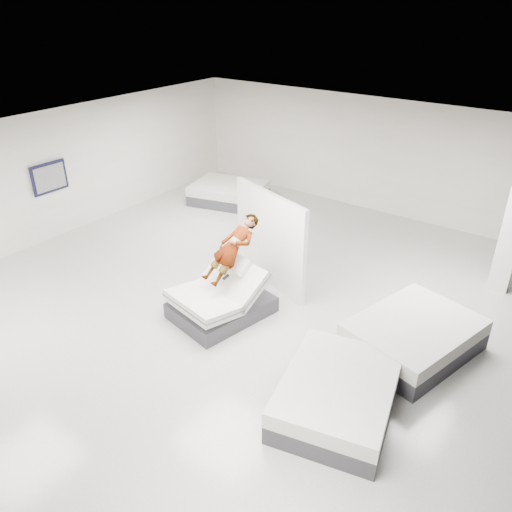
# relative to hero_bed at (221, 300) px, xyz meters

# --- Properties ---
(room) EXTENTS (14.00, 14.04, 3.20)m
(room) POSITION_rel_hero_bed_xyz_m (0.21, -0.18, 1.26)
(room) COLOR beige
(room) RESTS_ON ground
(hero_bed) EXTENTS (1.72, 2.06, 1.13)m
(hero_bed) POSITION_rel_hero_bed_xyz_m (0.00, 0.00, 0.00)
(hero_bed) COLOR #3B3B40
(hero_bed) RESTS_ON floor
(person) EXTENTS (0.84, 1.47, 1.34)m
(person) POSITION_rel_hero_bed_xyz_m (0.06, 0.31, 0.80)
(person) COLOR slate
(person) RESTS_ON hero_bed
(remote) EXTENTS (0.08, 0.15, 0.08)m
(remote) POSITION_rel_hero_bed_xyz_m (0.21, -0.07, 0.63)
(remote) COLOR black
(remote) RESTS_ON person
(divider_panel) EXTENTS (2.21, 0.84, 2.09)m
(divider_panel) POSITION_rel_hero_bed_xyz_m (0.04, 1.61, 0.70)
(divider_panel) COLOR white
(divider_panel) RESTS_ON floor
(flat_bed_right_far) EXTENTS (2.17, 2.55, 0.60)m
(flat_bed_right_far) POSITION_rel_hero_bed_xyz_m (3.46, 1.15, -0.04)
(flat_bed_right_far) COLOR #3B3B40
(flat_bed_right_far) RESTS_ON floor
(flat_bed_right_near) EXTENTS (2.03, 2.43, 0.59)m
(flat_bed_right_near) POSITION_rel_hero_bed_xyz_m (3.05, -0.93, -0.05)
(flat_bed_right_near) COLOR #3B3B40
(flat_bed_right_near) RESTS_ON floor
(flat_bed_left_far) EXTENTS (2.44, 2.06, 0.58)m
(flat_bed_left_far) POSITION_rel_hero_bed_xyz_m (-3.64, 4.79, -0.05)
(flat_bed_left_far) COLOR #3B3B40
(flat_bed_left_far) RESTS_ON floor
(wall_poster) EXTENTS (0.06, 0.95, 0.75)m
(wall_poster) POSITION_rel_hero_bed_xyz_m (-5.73, 0.32, 1.26)
(wall_poster) COLOR black
(wall_poster) RESTS_ON wall_left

